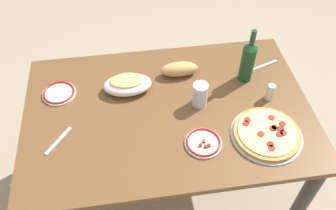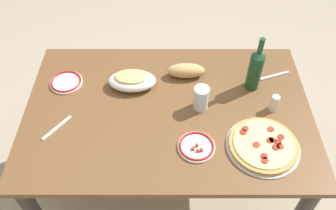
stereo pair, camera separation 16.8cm
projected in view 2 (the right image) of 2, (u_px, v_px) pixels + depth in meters
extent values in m
plane|color=tan|center=(168.00, 185.00, 2.25)|extent=(8.00, 8.00, 0.00)
cube|color=brown|center=(168.00, 111.00, 1.72)|extent=(1.37, 0.90, 0.03)
cylinder|color=#33302D|center=(69.00, 102.00, 2.25)|extent=(0.07, 0.07, 0.70)
cylinder|color=#33302D|center=(267.00, 103.00, 2.25)|extent=(0.07, 0.07, 0.70)
cylinder|color=#B7B7BC|center=(263.00, 147.00, 1.55)|extent=(0.32, 0.32, 0.01)
cylinder|color=tan|center=(263.00, 145.00, 1.55)|extent=(0.30, 0.30, 0.02)
cylinder|color=#EFD684|center=(264.00, 144.00, 1.54)|extent=(0.26, 0.26, 0.01)
cylinder|color=maroon|center=(243.00, 132.00, 1.57)|extent=(0.03, 0.03, 0.00)
cylinder|color=maroon|center=(270.00, 141.00, 1.54)|extent=(0.03, 0.03, 0.00)
cylinder|color=#B22D1E|center=(256.00, 145.00, 1.53)|extent=(0.03, 0.03, 0.00)
cylinder|color=#B22D1E|center=(280.00, 147.00, 1.52)|extent=(0.03, 0.03, 0.00)
cylinder|color=maroon|center=(276.00, 148.00, 1.52)|extent=(0.03, 0.03, 0.00)
cylinder|color=#B22D1E|center=(245.00, 129.00, 1.58)|extent=(0.03, 0.03, 0.00)
cylinder|color=#B22D1E|center=(265.00, 161.00, 1.47)|extent=(0.03, 0.03, 0.00)
cylinder|color=maroon|center=(281.00, 137.00, 1.55)|extent=(0.03, 0.03, 0.00)
cylinder|color=maroon|center=(278.00, 143.00, 1.53)|extent=(0.03, 0.03, 0.00)
cylinder|color=#B22D1E|center=(271.00, 130.00, 1.58)|extent=(0.03, 0.03, 0.00)
cylinder|color=maroon|center=(264.00, 157.00, 1.49)|extent=(0.03, 0.03, 0.00)
cylinder|color=#B22D1E|center=(272.00, 140.00, 1.54)|extent=(0.03, 0.03, 0.00)
ellipsoid|color=white|center=(132.00, 81.00, 1.78)|extent=(0.24, 0.15, 0.07)
ellipsoid|color=#AD2819|center=(132.00, 79.00, 1.78)|extent=(0.20, 0.12, 0.03)
ellipsoid|color=#EACC75|center=(132.00, 76.00, 1.76)|extent=(0.17, 0.10, 0.02)
cylinder|color=#194723|center=(255.00, 72.00, 1.73)|extent=(0.07, 0.07, 0.20)
cone|color=#194723|center=(259.00, 54.00, 1.64)|extent=(0.07, 0.07, 0.03)
cylinder|color=#194723|center=(261.00, 45.00, 1.61)|extent=(0.03, 0.03, 0.07)
cylinder|color=silver|center=(201.00, 98.00, 1.67)|extent=(0.07, 0.07, 0.13)
cylinder|color=white|center=(66.00, 82.00, 1.82)|extent=(0.17, 0.17, 0.01)
torus|color=red|center=(66.00, 81.00, 1.81)|extent=(0.16, 0.16, 0.01)
cylinder|color=white|center=(196.00, 147.00, 1.55)|extent=(0.16, 0.16, 0.01)
torus|color=red|center=(196.00, 146.00, 1.55)|extent=(0.15, 0.15, 0.01)
cube|color=#AD2819|center=(193.00, 149.00, 1.53)|extent=(0.01, 0.01, 0.01)
cube|color=#AD2819|center=(197.00, 145.00, 1.54)|extent=(0.01, 0.01, 0.01)
cube|color=#AD2819|center=(201.00, 150.00, 1.53)|extent=(0.01, 0.01, 0.01)
cube|color=#AD2819|center=(198.00, 151.00, 1.53)|extent=(0.01, 0.01, 0.01)
ellipsoid|color=tan|center=(186.00, 71.00, 1.83)|extent=(0.20, 0.08, 0.07)
cylinder|color=silver|center=(274.00, 104.00, 1.68)|extent=(0.04, 0.04, 0.07)
cylinder|color=#B7B7BC|center=(276.00, 97.00, 1.65)|extent=(0.04, 0.04, 0.01)
cube|color=#B7B7BC|center=(57.00, 127.00, 1.63)|extent=(0.11, 0.15, 0.00)
cube|color=#B7B7BC|center=(275.00, 76.00, 1.85)|extent=(0.17, 0.07, 0.00)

